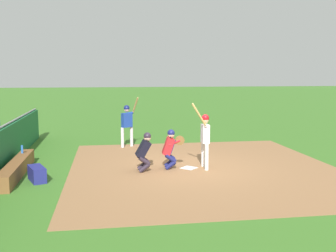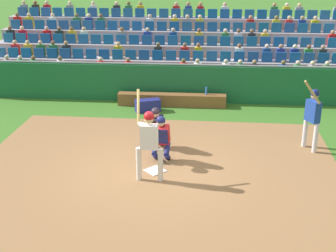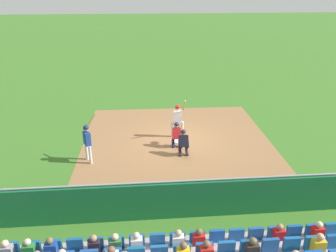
{
  "view_description": "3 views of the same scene",
  "coord_description": "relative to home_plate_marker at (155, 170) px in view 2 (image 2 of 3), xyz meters",
  "views": [
    {
      "loc": [
        12.38,
        -2.78,
        3.08
      ],
      "look_at": [
        -0.46,
        -0.62,
        1.36
      ],
      "focal_mm": 42.36,
      "sensor_mm": 36.0,
      "label": 1
    },
    {
      "loc": [
        -1.22,
        10.42,
        5.2
      ],
      "look_at": [
        -0.32,
        -0.16,
        1.18
      ],
      "focal_mm": 48.85,
      "sensor_mm": 36.0,
      "label": 2
    },
    {
      "loc": [
        -1.78,
        -15.17,
        7.37
      ],
      "look_at": [
        -0.54,
        -0.92,
        1.25
      ],
      "focal_mm": 35.5,
      "sensor_mm": 36.0,
      "label": 3
    }
  ],
  "objects": [
    {
      "name": "equipment_duffel_bag",
      "position": [
        0.78,
        -4.66,
        0.2
      ],
      "size": [
        0.93,
        0.64,
        0.43
      ],
      "primitive_type": "cube",
      "rotation": [
        0.0,
        0.0,
        0.37
      ],
      "color": "navy",
      "rests_on": "ground_plane"
    },
    {
      "name": "water_bottle_on_bench",
      "position": [
        -1.25,
        -5.43,
        0.56
      ],
      "size": [
        0.07,
        0.07,
        0.27
      ],
      "primitive_type": "cylinder",
      "color": "blue",
      "rests_on": "dugout_bench"
    },
    {
      "name": "infield_dirt_patch",
      "position": [
        0.0,
        0.5,
        -0.01
      ],
      "size": [
        9.56,
        8.8,
        0.01
      ],
      "primitive_type": "cube",
      "rotation": [
        0.0,
        0.0,
        -0.01
      ],
      "color": "#936741",
      "rests_on": "ground_plane"
    },
    {
      "name": "home_plate_umpire",
      "position": [
        0.14,
        -1.48,
        0.67
      ],
      "size": [
        0.48,
        0.51,
        1.26
      ],
      "color": "#2C222F",
      "rests_on": "ground_plane"
    },
    {
      "name": "on_deck_batter",
      "position": [
        -4.18,
        -1.73,
        1.09
      ],
      "size": [
        0.62,
        0.76,
        2.12
      ],
      "color": "silver",
      "rests_on": "ground_plane"
    },
    {
      "name": "dugout_bench",
      "position": [
        -0.01,
        -5.37,
        0.2
      ],
      "size": [
        3.92,
        0.4,
        0.44
      ],
      "primitive_type": "cube",
      "color": "brown",
      "rests_on": "ground_plane"
    },
    {
      "name": "dugout_wall",
      "position": [
        0.0,
        -5.92,
        0.68
      ],
      "size": [
        14.63,
        0.24,
        1.44
      ],
      "color": "#185E33",
      "rests_on": "ground_plane"
    },
    {
      "name": "home_plate_marker",
      "position": [
        0.0,
        0.0,
        0.0
      ],
      "size": [
        0.62,
        0.62,
        0.02
      ],
      "primitive_type": "cube",
      "rotation": [
        0.0,
        0.0,
        0.79
      ],
      "color": "white",
      "rests_on": "infield_dirt_patch"
    },
    {
      "name": "catcher_crouching",
      "position": [
        -0.09,
        -0.61,
        0.71
      ],
      "size": [
        0.49,
        0.72,
        1.31
      ],
      "color": "navy",
      "rests_on": "ground_plane"
    },
    {
      "name": "bleacher_stand",
      "position": [
        -0.0,
        -10.48,
        0.88
      ],
      "size": [
        16.77,
        4.88,
        3.05
      ],
      "color": "#A3959E",
      "rests_on": "ground_plane"
    },
    {
      "name": "batter_at_plate",
      "position": [
        0.08,
        0.5,
        1.09
      ],
      "size": [
        0.68,
        0.66,
        2.18
      ],
      "color": "silver",
      "rests_on": "ground_plane"
    },
    {
      "name": "ground_plane",
      "position": [
        0.0,
        0.0,
        -0.02
      ],
      "size": [
        160.0,
        160.0,
        0.0
      ],
      "primitive_type": "plane",
      "color": "#3B6F25"
    }
  ]
}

